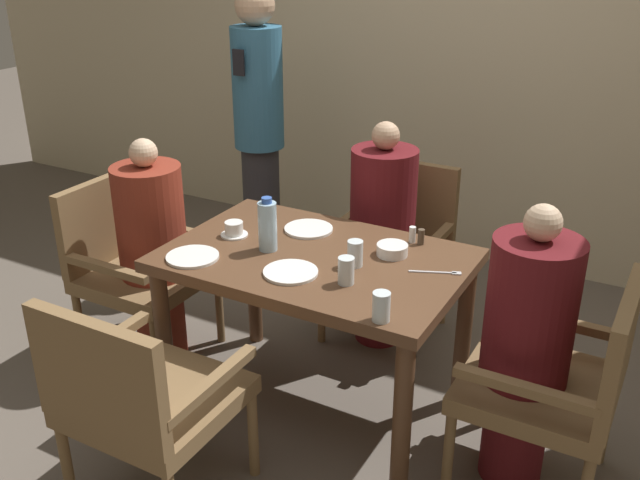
{
  "coord_description": "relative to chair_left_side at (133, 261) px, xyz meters",
  "views": [
    {
      "loc": [
        1.29,
        -2.29,
        1.99
      ],
      "look_at": [
        0.0,
        0.04,
        0.8
      ],
      "focal_mm": 40.0,
      "sensor_mm": 36.0,
      "label": 1
    }
  ],
  "objects": [
    {
      "name": "glass_tall_far",
      "position": [
        1.24,
        -0.16,
        0.32
      ],
      "size": [
        0.06,
        0.06,
        0.11
      ],
      "color": "silver",
      "rests_on": "dining_table"
    },
    {
      "name": "chair_right_side",
      "position": [
        2.03,
        0.0,
        0.0
      ],
      "size": [
        0.54,
        0.54,
        0.87
      ],
      "color": "brown",
      "rests_on": "ground_plane"
    },
    {
      "name": "wall_back",
      "position": [
        1.02,
        1.91,
        0.91
      ],
      "size": [
        8.0,
        0.06,
        2.8
      ],
      "color": "beige",
      "rests_on": "ground_plane"
    },
    {
      "name": "diner_in_right_chair",
      "position": [
        1.89,
        0.0,
        0.09
      ],
      "size": [
        0.32,
        0.32,
        1.13
      ],
      "color": "#5B1419",
      "rests_on": "ground_plane"
    },
    {
      "name": "glass_tall_near",
      "position": [
        1.2,
        -0.01,
        0.32
      ],
      "size": [
        0.06,
        0.06,
        0.11
      ],
      "color": "silver",
      "rests_on": "dining_table"
    },
    {
      "name": "chair_left_side",
      "position": [
        0.0,
        0.0,
        0.0
      ],
      "size": [
        0.54,
        0.54,
        0.87
      ],
      "color": "brown",
      "rests_on": "ground_plane"
    },
    {
      "name": "plate_main_left",
      "position": [
        0.87,
        0.21,
        0.27
      ],
      "size": [
        0.21,
        0.21,
        0.01
      ],
      "color": "white",
      "rests_on": "dining_table"
    },
    {
      "name": "salt_shaker",
      "position": [
        1.31,
        0.31,
        0.3
      ],
      "size": [
        0.03,
        0.03,
        0.07
      ],
      "color": "white",
      "rests_on": "dining_table"
    },
    {
      "name": "plate_main_right",
      "position": [
        0.6,
        -0.27,
        0.27
      ],
      "size": [
        0.21,
        0.21,
        0.01
      ],
      "color": "white",
      "rests_on": "dining_table"
    },
    {
      "name": "teacup_with_saucer",
      "position": [
        0.61,
        -0.0,
        0.29
      ],
      "size": [
        0.12,
        0.12,
        0.06
      ],
      "color": "white",
      "rests_on": "dining_table"
    },
    {
      "name": "standing_host",
      "position": [
        0.05,
        1.06,
        0.42
      ],
      "size": [
        0.29,
        0.32,
        1.69
      ],
      "color": "#2D2D33",
      "rests_on": "ground_plane"
    },
    {
      "name": "pepper_shaker",
      "position": [
        1.35,
        0.31,
        0.3
      ],
      "size": [
        0.03,
        0.03,
        0.07
      ],
      "color": "#4C3D2D",
      "rests_on": "dining_table"
    },
    {
      "name": "diner_in_left_chair",
      "position": [
        0.14,
        0.0,
        0.09
      ],
      "size": [
        0.32,
        0.32,
        1.12
      ],
      "color": "maroon",
      "rests_on": "ground_plane"
    },
    {
      "name": "plate_dessert_center",
      "position": [
        1.02,
        -0.19,
        0.27
      ],
      "size": [
        0.21,
        0.21,
        0.01
      ],
      "color": "white",
      "rests_on": "dining_table"
    },
    {
      "name": "ground_plane",
      "position": [
        1.02,
        0.0,
        -0.49
      ],
      "size": [
        16.0,
        16.0,
        0.0
      ],
      "primitive_type": "plane",
      "color": "#60564C"
    },
    {
      "name": "chair_near_corner",
      "position": [
        0.77,
        -0.81,
        0.0
      ],
      "size": [
        0.54,
        0.54,
        0.87
      ],
      "color": "brown",
      "rests_on": "ground_plane"
    },
    {
      "name": "dining_table",
      "position": [
        1.02,
        0.0,
        0.16
      ],
      "size": [
        1.21,
        0.8,
        0.75
      ],
      "color": "brown",
      "rests_on": "ground_plane"
    },
    {
      "name": "water_bottle",
      "position": [
        0.82,
        -0.05,
        0.37
      ],
      "size": [
        0.08,
        0.08,
        0.23
      ],
      "color": "#A3C6DB",
      "rests_on": "dining_table"
    },
    {
      "name": "bowl_small",
      "position": [
        1.29,
        0.15,
        0.29
      ],
      "size": [
        0.13,
        0.13,
        0.05
      ],
      "color": "white",
      "rests_on": "dining_table"
    },
    {
      "name": "diner_in_far_chair",
      "position": [
        1.02,
        0.67,
        0.1
      ],
      "size": [
        0.32,
        0.32,
        1.15
      ],
      "color": "#5B1419",
      "rests_on": "ground_plane"
    },
    {
      "name": "glass_tall_mid",
      "position": [
        1.47,
        -0.35,
        0.32
      ],
      "size": [
        0.06,
        0.06,
        0.11
      ],
      "color": "silver",
      "rests_on": "dining_table"
    },
    {
      "name": "chair_far_side",
      "position": [
        1.02,
        0.81,
        0.0
      ],
      "size": [
        0.54,
        0.54,
        0.87
      ],
      "color": "brown",
      "rests_on": "ground_plane"
    },
    {
      "name": "fork_beside_plate",
      "position": [
        1.52,
        0.09,
        0.27
      ],
      "size": [
        0.19,
        0.09,
        0.0
      ],
      "color": "silver",
      "rests_on": "dining_table"
    }
  ]
}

